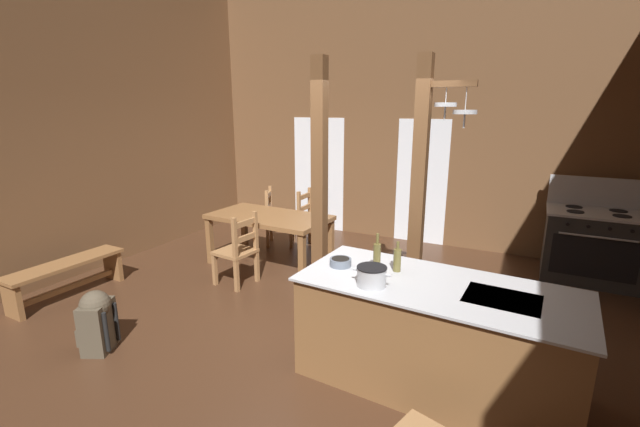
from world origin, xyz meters
TOP-DOWN VIEW (x-y plane):
  - ground_plane at (0.00, 0.00)m, footprint 7.72×7.84m
  - wall_back at (0.00, 3.59)m, footprint 7.72×0.14m
  - wall_left at (-3.53, 0.00)m, footprint 0.14×7.84m
  - glazed_door_back_left at (-1.56, 3.52)m, footprint 1.00×0.01m
  - glazed_panel_back_right at (0.35, 3.52)m, footprint 0.84×0.01m
  - kitchen_island at (1.36, -0.21)m, footprint 2.22×1.10m
  - stove_range at (2.75, 2.93)m, footprint 1.16×0.84m
  - support_post_with_pot_rack at (0.93, 0.94)m, footprint 0.58×0.22m
  - support_post_center at (-0.11, 0.66)m, footprint 0.14×0.14m
  - dining_table at (-1.33, 1.50)m, footprint 1.74×0.98m
  - ladderback_chair_near_window at (-1.30, 0.72)m, footprint 0.48×0.48m
  - ladderback_chair_by_post at (-1.14, 2.45)m, footprint 0.44×0.44m
  - ladderback_chair_at_table_end at (-1.73, 2.34)m, footprint 0.58×0.58m
  - bench_along_left_wall at (-2.92, -0.50)m, footprint 0.40×1.34m
  - backpack at (-1.55, -1.10)m, footprint 0.37×0.38m
  - stockpot_on_counter at (0.90, -0.45)m, footprint 0.31×0.23m
  - mixing_bowl_on_counter at (0.52, -0.18)m, footprint 0.19×0.19m
  - bottle_tall_on_counter at (0.99, -0.08)m, footprint 0.06×0.06m
  - bottle_short_on_counter at (0.85, -0.20)m, footprint 0.06×0.06m

SIDE VIEW (x-z plane):
  - ground_plane at x=0.00m, z-range -0.10..0.00m
  - bench_along_left_wall at x=-2.92m, z-range 0.08..0.52m
  - backpack at x=-1.55m, z-range 0.02..0.61m
  - kitchen_island at x=1.36m, z-range 0.00..0.88m
  - ladderback_chair_near_window at x=-1.30m, z-range -0.02..0.93m
  - ladderback_chair_by_post at x=-1.14m, z-range -0.02..0.93m
  - ladderback_chair_at_table_end at x=-1.73m, z-range -0.02..0.93m
  - stove_range at x=2.75m, z-range -0.18..1.14m
  - dining_table at x=-1.33m, z-range 0.28..1.02m
  - mixing_bowl_on_counter at x=0.52m, z-range 0.88..0.95m
  - stockpot_on_counter at x=0.90m, z-range 0.89..1.04m
  - bottle_tall_on_counter at x=0.99m, z-range 0.86..1.12m
  - bottle_short_on_counter at x=0.85m, z-range 0.85..1.20m
  - glazed_door_back_left at x=-1.56m, z-range 0.00..2.05m
  - glazed_panel_back_right at x=0.35m, z-range 0.00..2.05m
  - support_post_center at x=-0.11m, z-range 0.00..2.74m
  - support_post_with_pot_rack at x=0.93m, z-range 0.10..2.84m
  - wall_back at x=0.00m, z-range 0.00..4.39m
  - wall_left at x=-3.53m, z-range 0.00..4.39m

